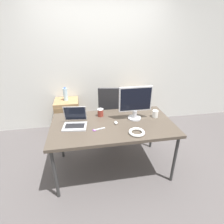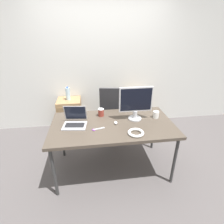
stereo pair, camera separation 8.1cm
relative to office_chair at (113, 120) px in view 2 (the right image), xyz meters
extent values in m
plane|color=#514C4C|center=(-0.13, -0.78, -0.40)|extent=(14.00, 14.00, 0.00)
cube|color=silver|center=(-0.13, 0.68, 0.90)|extent=(10.00, 0.05, 2.60)
cube|color=#473D33|center=(-0.13, -0.78, 0.35)|extent=(1.64, 0.90, 0.04)
cylinder|color=#333333|center=(-0.89, -1.17, -0.03)|extent=(0.04, 0.04, 0.72)
cylinder|color=#333333|center=(0.63, -1.17, -0.03)|extent=(0.04, 0.04, 0.72)
cylinder|color=#333333|center=(-0.89, -0.39, -0.03)|extent=(0.04, 0.04, 0.72)
cylinder|color=#333333|center=(0.63, -0.39, -0.03)|extent=(0.04, 0.04, 0.72)
cylinder|color=#232326|center=(0.01, 0.07, -0.38)|extent=(0.56, 0.56, 0.04)
cylinder|color=gray|center=(0.01, 0.07, -0.16)|extent=(0.05, 0.05, 0.39)
cube|color=#232326|center=(0.01, 0.07, 0.03)|extent=(0.56, 0.56, 0.07)
cube|color=#232326|center=(-0.03, -0.19, 0.37)|extent=(0.44, 0.12, 0.60)
cube|color=#99754C|center=(-0.82, 0.43, -0.06)|extent=(0.45, 0.44, 0.68)
cube|color=olive|center=(-0.82, 0.21, -0.06)|extent=(0.41, 0.01, 0.54)
cube|color=#99754C|center=(0.52, 0.43, -0.06)|extent=(0.45, 0.44, 0.68)
cube|color=olive|center=(0.52, 0.21, -0.06)|extent=(0.41, 0.01, 0.54)
cylinder|color=silver|center=(-0.82, 0.43, 0.40)|extent=(0.08, 0.08, 0.24)
cylinder|color=#3359B2|center=(-0.82, 0.43, 0.53)|extent=(0.04, 0.04, 0.02)
cube|color=#ADADB2|center=(-0.63, -0.79, 0.38)|extent=(0.33, 0.26, 0.02)
cube|color=black|center=(-0.63, -0.79, 0.39)|extent=(0.26, 0.16, 0.00)
cube|color=#ADADB2|center=(-0.61, -0.65, 0.50)|extent=(0.31, 0.10, 0.22)
cube|color=black|center=(-0.61, -0.66, 0.50)|extent=(0.28, 0.09, 0.20)
cylinder|color=#B7B7BC|center=(0.20, -0.69, 0.38)|extent=(0.18, 0.18, 0.02)
cylinder|color=#B7B7BC|center=(0.20, -0.69, 0.44)|extent=(0.06, 0.06, 0.11)
cube|color=#B7B7BC|center=(0.20, -0.69, 0.67)|extent=(0.46, 0.03, 0.34)
cube|color=black|center=(0.20, -0.71, 0.67)|extent=(0.42, 0.00, 0.31)
ellipsoid|color=silver|center=(-0.08, -0.79, 0.38)|extent=(0.04, 0.07, 0.03)
cylinder|color=white|center=(0.51, -0.69, 0.42)|extent=(0.08, 0.08, 0.10)
cylinder|color=maroon|center=(-0.26, -0.53, 0.42)|extent=(0.08, 0.08, 0.10)
cylinder|color=white|center=(-0.26, -0.53, 0.47)|extent=(0.09, 0.09, 0.01)
torus|color=white|center=(0.12, -1.08, 0.38)|extent=(0.20, 0.20, 0.03)
cube|color=#B2B2B7|center=(-0.32, -0.90, 0.37)|extent=(0.15, 0.06, 0.01)
torus|color=purple|center=(-0.38, -0.92, 0.37)|extent=(0.05, 0.05, 0.01)
camera|label=1|loc=(-0.49, -2.80, 1.51)|focal=28.00mm
camera|label=2|loc=(-0.41, -2.82, 1.51)|focal=28.00mm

